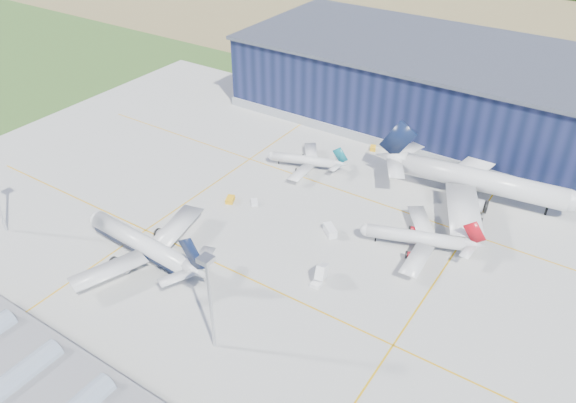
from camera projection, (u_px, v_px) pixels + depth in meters
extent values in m
plane|color=#29491B|center=(262.00, 251.00, 138.66)|extent=(600.00, 600.00, 0.00)
cube|color=gray|center=(284.00, 230.00, 145.55)|extent=(220.00, 160.00, 0.06)
cube|color=#D59A0B|center=(237.00, 273.00, 131.70)|extent=(180.00, 0.40, 0.02)
cube|color=#D59A0B|center=(332.00, 187.00, 162.80)|extent=(180.00, 0.40, 0.02)
cube|color=#D59A0B|center=(197.00, 195.00, 159.34)|extent=(0.40, 120.00, 0.02)
cube|color=#D59A0B|center=(431.00, 289.00, 127.10)|extent=(0.40, 120.00, 0.02)
cube|color=olive|center=(511.00, 28.00, 290.71)|extent=(600.00, 220.00, 0.01)
cube|color=#101735|center=(419.00, 82.00, 197.35)|extent=(120.00, 60.00, 25.00)
cube|color=gray|center=(415.00, 110.00, 203.42)|extent=(121.00, 61.00, 3.20)
cube|color=#494E5C|center=(424.00, 45.00, 190.11)|extent=(122.00, 62.00, 1.20)
cube|color=black|center=(19.00, 394.00, 100.12)|extent=(65.00, 22.00, 6.00)
cube|color=slate|center=(14.00, 382.00, 98.34)|extent=(66.00, 23.00, 0.50)
cylinder|color=#92A1B4|center=(14.00, 381.00, 98.23)|extent=(4.40, 18.00, 4.40)
cylinder|color=silver|center=(211.00, 306.00, 107.19)|extent=(0.70, 0.70, 22.00)
cube|color=silver|center=(206.00, 260.00, 100.78)|extent=(2.60, 2.60, 1.00)
cube|color=#F7AE15|center=(230.00, 200.00, 156.31)|extent=(3.18, 3.83, 1.37)
cube|color=white|center=(330.00, 230.00, 143.69)|extent=(5.14, 4.80, 2.22)
cube|color=#F7AE15|center=(373.00, 148.00, 181.37)|extent=(2.75, 3.32, 1.25)
cube|color=white|center=(254.00, 202.00, 155.36)|extent=(3.11, 3.20, 1.16)
cube|color=white|center=(322.00, 275.00, 128.78)|extent=(3.20, 5.38, 3.23)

